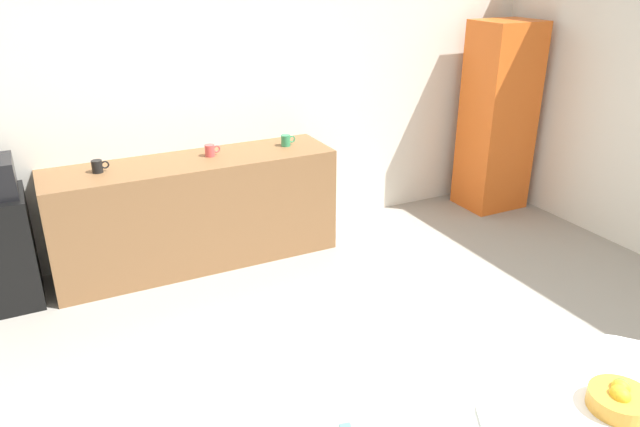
{
  "coord_description": "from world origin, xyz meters",
  "views": [
    {
      "loc": [
        -1.64,
        -1.88,
        2.38
      ],
      "look_at": [
        -0.14,
        1.11,
        0.95
      ],
      "focal_mm": 33.51,
      "sensor_mm": 36.0,
      "label": 1
    }
  ],
  "objects_px": {
    "locker_cabinet": "(498,117)",
    "mug_white": "(210,150)",
    "mug_red": "(286,140)",
    "mug_green": "(98,166)",
    "fruit_bowl": "(620,398)"
  },
  "relations": [
    {
      "from": "fruit_bowl",
      "to": "mug_white",
      "type": "distance_m",
      "value": 3.48
    },
    {
      "from": "locker_cabinet",
      "to": "fruit_bowl",
      "type": "relative_size",
      "value": 7.59
    },
    {
      "from": "mug_green",
      "to": "mug_red",
      "type": "xyz_separation_m",
      "value": [
        1.54,
        0.01,
        0.0
      ]
    },
    {
      "from": "locker_cabinet",
      "to": "mug_white",
      "type": "bearing_deg",
      "value": 177.33
    },
    {
      "from": "mug_white",
      "to": "mug_red",
      "type": "distance_m",
      "value": 0.67
    },
    {
      "from": "mug_red",
      "to": "mug_green",
      "type": "bearing_deg",
      "value": -179.77
    },
    {
      "from": "mug_green",
      "to": "mug_red",
      "type": "distance_m",
      "value": 1.54
    },
    {
      "from": "mug_green",
      "to": "fruit_bowl",
      "type": "bearing_deg",
      "value": -66.53
    },
    {
      "from": "fruit_bowl",
      "to": "mug_green",
      "type": "xyz_separation_m",
      "value": [
        -1.48,
        3.41,
        0.15
      ]
    },
    {
      "from": "mug_white",
      "to": "mug_green",
      "type": "distance_m",
      "value": 0.88
    },
    {
      "from": "mug_green",
      "to": "locker_cabinet",
      "type": "bearing_deg",
      "value": -1.83
    },
    {
      "from": "mug_white",
      "to": "mug_red",
      "type": "bearing_deg",
      "value": -0.77
    },
    {
      "from": "fruit_bowl",
      "to": "mug_red",
      "type": "relative_size",
      "value": 1.9
    },
    {
      "from": "locker_cabinet",
      "to": "mug_red",
      "type": "xyz_separation_m",
      "value": [
        -2.24,
        0.13,
        0.02
      ]
    },
    {
      "from": "fruit_bowl",
      "to": "mug_green",
      "type": "distance_m",
      "value": 3.72
    }
  ]
}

